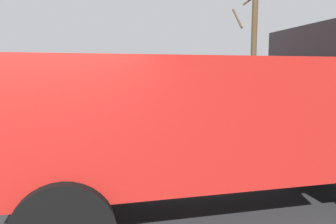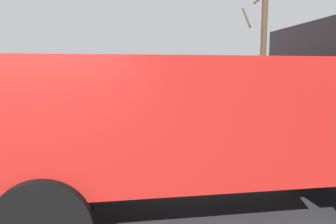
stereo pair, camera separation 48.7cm
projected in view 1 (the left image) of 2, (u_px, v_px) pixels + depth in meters
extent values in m
cube|color=#99968E|center=(65.00, 140.00, 10.00)|extent=(36.00, 5.00, 0.15)
cylinder|color=red|center=(49.00, 135.00, 8.80)|extent=(0.19, 0.19, 0.65)
sphere|color=red|center=(48.00, 122.00, 8.75)|extent=(0.22, 0.22, 0.22)
cylinder|color=red|center=(48.00, 133.00, 8.62)|extent=(0.09, 0.15, 0.09)
cylinder|color=red|center=(50.00, 131.00, 8.95)|extent=(0.09, 0.15, 0.09)
cylinder|color=red|center=(49.00, 136.00, 8.63)|extent=(0.10, 0.15, 0.10)
torus|color=black|center=(51.00, 127.00, 8.64)|extent=(1.18, 0.47, 1.16)
cylinder|color=gray|center=(152.00, 105.00, 8.67)|extent=(0.06, 0.06, 2.32)
cylinder|color=red|center=(152.00, 77.00, 8.54)|extent=(0.76, 0.02, 0.76)
cube|color=red|center=(154.00, 114.00, 4.62)|extent=(4.89, 2.68, 1.60)
cube|color=black|center=(222.00, 170.00, 4.99)|extent=(7.03, 1.17, 0.24)
cylinder|color=black|center=(298.00, 150.00, 6.74)|extent=(1.11, 0.34, 1.10)
cylinder|color=black|center=(76.00, 165.00, 5.69)|extent=(1.11, 0.34, 1.10)
cylinder|color=#4C3823|center=(254.00, 53.00, 10.26)|extent=(0.19, 0.19, 5.42)
cylinder|color=#4C3823|center=(237.00, 18.00, 10.10)|extent=(0.33, 1.17, 0.81)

